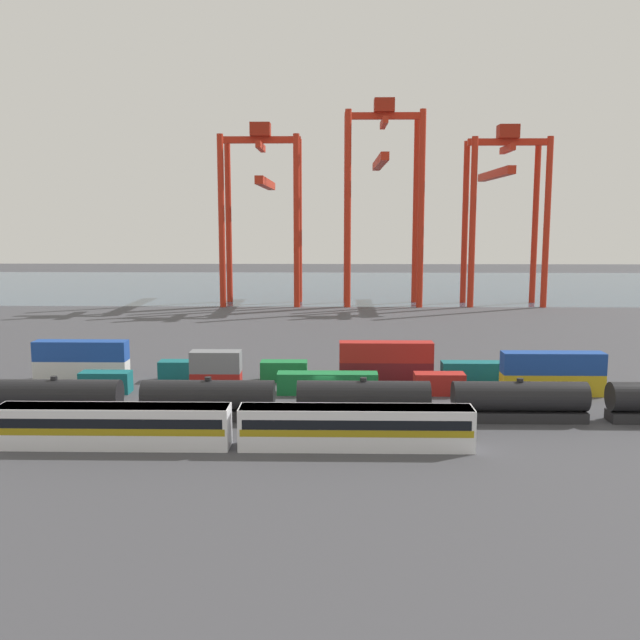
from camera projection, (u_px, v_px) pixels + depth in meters
name	position (u px, v px, depth m)	size (l,w,h in m)	color
ground_plane	(327.00, 339.00, 122.49)	(420.00, 420.00, 0.00)	#424247
harbour_water	(330.00, 285.00, 222.66)	(400.00, 110.00, 0.01)	#384C60
passenger_train	(235.00, 425.00, 64.03)	(43.76, 3.14, 3.90)	silver
freight_tank_row	(363.00, 400.00, 72.84)	(78.92, 3.09, 4.55)	#232326
shipping_container_0	(106.00, 382.00, 84.53)	(6.04, 2.44, 2.60)	#146066
shipping_container_1	(216.00, 383.00, 84.28)	(6.04, 2.44, 2.60)	#AD211C
shipping_container_2	(216.00, 362.00, 83.91)	(6.04, 2.44, 2.60)	slate
shipping_container_3	(327.00, 383.00, 84.02)	(12.10, 2.44, 2.60)	#197538
shipping_container_4	(439.00, 384.00, 83.77)	(6.04, 2.44, 2.60)	#AD211C
shipping_container_5	(552.00, 384.00, 83.51)	(12.10, 2.44, 2.60)	gold
shipping_container_6	(553.00, 363.00, 83.14)	(12.10, 2.44, 2.60)	#1C4299
shipping_container_7	(82.00, 370.00, 91.32)	(12.10, 2.44, 2.60)	silver
shipping_container_8	(81.00, 351.00, 90.95)	(12.10, 2.44, 2.60)	#1C4299
shipping_container_9	(183.00, 370.00, 91.07)	(6.04, 2.44, 2.60)	#146066
shipping_container_10	(284.00, 371.00, 90.81)	(6.04, 2.44, 2.60)	#197538
shipping_container_11	(386.00, 371.00, 90.56)	(12.10, 2.44, 2.60)	maroon
shipping_container_12	(386.00, 352.00, 90.19)	(12.10, 2.44, 2.60)	#AD211C
shipping_container_13	(488.00, 372.00, 90.31)	(12.10, 2.44, 2.60)	#146066
gantry_crane_west	(262.00, 197.00, 172.20)	(19.44, 36.02, 43.89)	red
gantry_crane_central	(382.00, 183.00, 171.05)	(18.87, 36.47, 49.40)	red
gantry_crane_east	(503.00, 196.00, 170.97)	(19.08, 34.61, 43.26)	red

